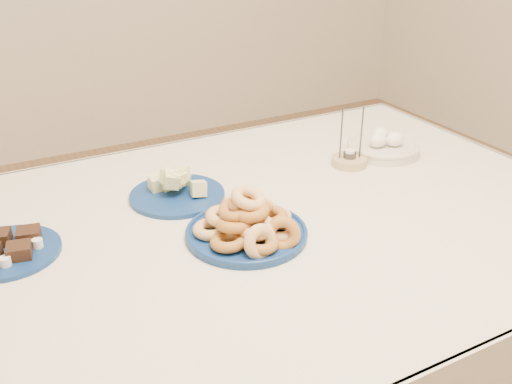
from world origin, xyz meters
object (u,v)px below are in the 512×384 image
Objects in this scene: dining_table at (246,261)px; egg_bowl at (383,146)px; melon_plate at (176,188)px; candle_holder at (349,160)px; donut_platter at (248,224)px; brownie_plate at (8,249)px.

egg_bowl is at bearing 17.89° from dining_table.
melon_plate is at bearing 115.11° from dining_table.
candle_holder reaches higher than egg_bowl.
donut_platter reaches higher than melon_plate.
brownie_plate is 1.49× the size of candle_holder.
donut_platter is 0.48m from candle_holder.
donut_platter is 0.62m from egg_bowl.
brownie_plate is (-0.50, 0.11, 0.12)m from dining_table.
egg_bowl reaches higher than dining_table.
melon_plate is at bearing 11.54° from brownie_plate.
donut_platter is at bearing -20.42° from brownie_plate.
brownie_plate is 1.04m from egg_bowl.
dining_table is 7.35× the size of egg_bowl.
donut_platter is 0.93× the size of melon_plate.
donut_platter is 0.27m from melon_plate.
donut_platter is at bearing -153.54° from candle_holder.
melon_plate is 0.64m from egg_bowl.
melon_plate is 1.19× the size of brownie_plate.
dining_table is at bearing -162.11° from egg_bowl.
donut_platter is 1.18× the size of egg_bowl.
dining_table is 5.79× the size of melon_plate.
donut_platter is 1.65× the size of candle_holder.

